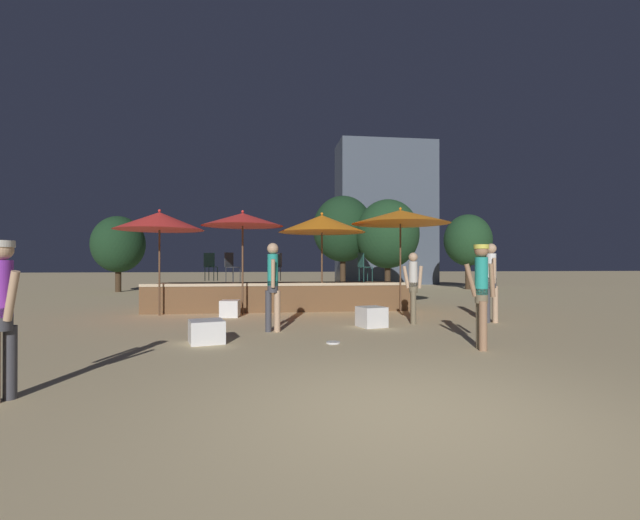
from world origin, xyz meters
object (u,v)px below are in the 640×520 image
Objects in this scene: bistro_chair_1 at (231,264)px; background_tree_1 at (118,244)px; person_1 at (481,290)px; background_tree_2 at (468,240)px; person_4 at (413,286)px; background_tree_0 at (388,234)px; cube_seat_1 at (207,331)px; bistro_chair_3 at (210,264)px; person_2 at (273,282)px; background_tree_3 at (343,229)px; cube_seat_2 at (230,309)px; cube_seat_0 at (372,317)px; person_0 at (491,278)px; bistro_chair_2 at (363,264)px; patio_umbrella_0 at (400,217)px; person_3 at (2,311)px; patio_umbrella_3 at (160,221)px; patio_umbrella_2 at (243,220)px; frisbee_disc at (333,343)px; patio_umbrella_1 at (322,224)px; bistro_chair_0 at (277,264)px.

background_tree_1 is at bearing 74.34° from bistro_chair_1.
person_1 is 16.74m from background_tree_2.
background_tree_0 is (2.33, 10.13, 1.89)m from person_4.
cube_seat_1 is 6.36m from bistro_chair_3.
background_tree_3 reaches higher than person_2.
person_2 is at bearing -67.07° from cube_seat_2.
cube_seat_0 is 12.39m from background_tree_3.
bistro_chair_2 is at bearing 133.93° from person_0.
background_tree_3 is (0.86, 8.31, 1.74)m from bistro_chair_2.
patio_umbrella_0 is 1.82× the size of person_3.
person_4 is (6.15, 4.85, -0.04)m from person_3.
person_0 is 8.41m from bistro_chair_3.
patio_umbrella_3 is at bearing -179.14° from patio_umbrella_0.
bistro_chair_3 reaches higher than person_4.
patio_umbrella_0 is 9.15m from background_tree_3.
patio_umbrella_2 is at bearing -56.94° from background_tree_1.
bistro_chair_1 is (-0.43, 1.41, -1.22)m from patio_umbrella_2.
frisbee_disc is at bearing -120.45° from patio_umbrella_0.
patio_umbrella_0 is 0.64× the size of background_tree_3.
patio_umbrella_2 is at bearing -115.51° from background_tree_3.
person_0 is 0.47× the size of background_tree_2.
patio_umbrella_1 is 4.01× the size of cube_seat_1.
background_tree_3 is (4.92, 8.01, 1.74)m from bistro_chair_1.
bistro_chair_1 is at bearing -121.59° from background_tree_3.
cube_seat_0 is at bearing 147.80° from bistro_chair_3.
patio_umbrella_2 is 3.20× the size of bistro_chair_1.
patio_umbrella_3 is 4.00× the size of cube_seat_1.
person_3 reaches higher than cube_seat_1.
person_1 is at bearing -115.58° from background_tree_2.
person_1 is 0.39× the size of background_tree_0.
cube_seat_1 is 13.99m from background_tree_0.
patio_umbrella_3 is at bearing -144.65° from background_tree_2.
person_1 reaches higher than person_4.
frisbee_disc is (2.25, -5.79, -1.37)m from bistro_chair_1.
frisbee_disc is at bearing 156.35° from person_3.
person_2 reaches higher than bistro_chair_0.
patio_umbrella_2 is 3.98× the size of cube_seat_1.
background_tree_2 is (9.55, 14.21, 2.60)m from frisbee_disc.
patio_umbrella_0 is 1.75× the size of person_1.
bistro_chair_3 reaches higher than cube_seat_1.
background_tree_1 is at bearing -158.75° from bistro_chair_0.
person_2 is (-1.48, -3.40, -1.54)m from patio_umbrella_1.
patio_umbrella_3 reaches higher than person_4.
cube_seat_1 is at bearing -110.09° from background_tree_3.
person_0 is 0.39× the size of background_tree_3.
person_3 is 1.87× the size of bistro_chair_0.
bistro_chair_0 is at bearing 52.29° from person_4.
patio_umbrella_3 is at bearing -138.07° from background_tree_0.
bistro_chair_0 reaches higher than cube_seat_0.
bistro_chair_0 is (-4.99, 4.49, 0.32)m from person_0.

